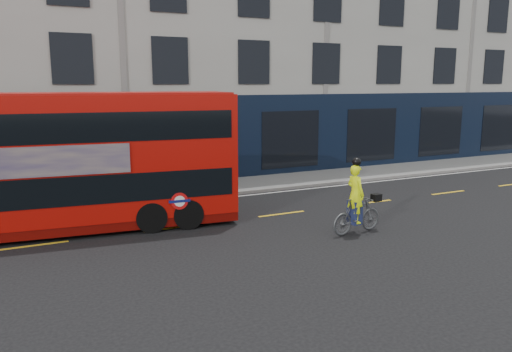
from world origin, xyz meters
TOP-DOWN VIEW (x-y plane):
  - ground at (0.00, 0.00)m, footprint 120.00×120.00m
  - pavement at (0.00, 6.50)m, footprint 60.00×3.00m
  - kerb at (0.00, 5.00)m, footprint 60.00×0.12m
  - building_terrace at (0.00, 12.94)m, footprint 50.00×10.07m
  - road_edge_line at (0.00, 4.70)m, footprint 58.00×0.10m
  - lane_dashes at (0.00, 1.50)m, footprint 58.00×0.12m
  - bus at (-2.99, 2.65)m, footprint 10.78×3.50m
  - cyclist at (4.98, -1.49)m, footprint 1.90×0.72m

SIDE VIEW (x-z plane):
  - ground at x=0.00m, z-range 0.00..0.00m
  - road_edge_line at x=0.00m, z-range 0.00..0.01m
  - lane_dashes at x=0.00m, z-range 0.00..0.01m
  - pavement at x=0.00m, z-range 0.00..0.12m
  - kerb at x=0.00m, z-range 0.00..0.13m
  - cyclist at x=4.98m, z-range -0.39..1.97m
  - bus at x=-2.99m, z-range 0.05..4.32m
  - building_terrace at x=0.00m, z-range -0.01..14.99m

